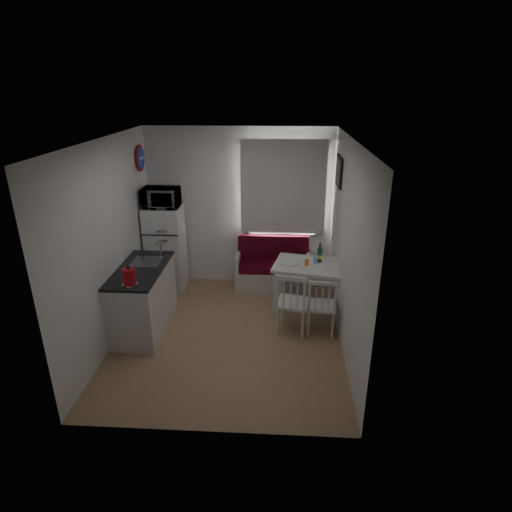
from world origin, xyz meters
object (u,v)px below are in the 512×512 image
at_px(microwave, 161,198).
at_px(wine_bottle, 320,253).
at_px(kitchen_counter, 143,298).
at_px(bench, 273,272).
at_px(kettle, 129,277).
at_px(fridge, 166,248).
at_px(dining_table, 310,270).
at_px(chair_right, 322,301).
at_px(chair_left, 293,298).

bearing_deg(microwave, wine_bottle, -11.85).
bearing_deg(wine_bottle, kitchen_counter, -164.39).
relative_size(bench, kettle, 4.86).
distance_m(kitchen_counter, kettle, 0.78).
distance_m(bench, fridge, 1.79).
relative_size(dining_table, wine_bottle, 3.85).
bearing_deg(kitchen_counter, dining_table, 14.19).
bearing_deg(chair_right, dining_table, 106.84).
xyz_separation_m(kitchen_counter, kettle, (0.05, -0.54, 0.57)).
relative_size(fridge, wine_bottle, 4.76).
xyz_separation_m(chair_right, kettle, (-2.40, -0.46, 0.51)).
xyz_separation_m(kitchen_counter, bench, (1.76, 1.35, -0.17)).
height_order(bench, microwave, microwave).
xyz_separation_m(bench, dining_table, (0.55, -0.77, 0.39)).
bearing_deg(chair_right, kettle, -164.14).
bearing_deg(microwave, dining_table, -14.90).
bearing_deg(dining_table, fridge, 175.30).
relative_size(kitchen_counter, microwave, 2.39).
relative_size(fridge, kettle, 5.61).
bearing_deg(wine_bottle, chair_left, -116.97).
bearing_deg(kitchen_counter, chair_right, -1.68).
bearing_deg(microwave, chair_right, -27.52).
bearing_deg(chair_left, fridge, 159.75).
bearing_deg(wine_bottle, chair_right, -90.00).
height_order(kitchen_counter, microwave, microwave).
bearing_deg(bench, chair_left, -78.12).
bearing_deg(bench, chair_right, -64.17).
distance_m(fridge, wine_bottle, 2.50).
distance_m(dining_table, kettle, 2.55).
xyz_separation_m(bench, kettle, (-1.71, -1.89, 0.74)).
height_order(dining_table, microwave, microwave).
bearing_deg(chair_left, kitchen_counter, -169.50).
xyz_separation_m(microwave, kettle, (0.03, -1.73, -0.54)).
bearing_deg(kettle, chair_left, 12.79).
height_order(chair_right, microwave, microwave).
height_order(fridge, wine_bottle, fridge).
bearing_deg(dining_table, wine_bottle, 47.21).
height_order(chair_left, chair_right, chair_left).
bearing_deg(dining_table, chair_left, -99.28).
relative_size(bench, chair_right, 2.72).
xyz_separation_m(dining_table, fridge, (-2.29, 0.66, 0.03)).
relative_size(dining_table, chair_right, 2.54).
bearing_deg(wine_bottle, fridge, 167.02).
distance_m(kitchen_counter, bench, 2.23).
bearing_deg(kettle, kitchen_counter, 95.28).
relative_size(microwave, wine_bottle, 1.86).
height_order(chair_right, wine_bottle, wine_bottle).
bearing_deg(chair_left, dining_table, 82.05).
distance_m(chair_left, fridge, 2.44).
bearing_deg(wine_bottle, kettle, -153.05).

